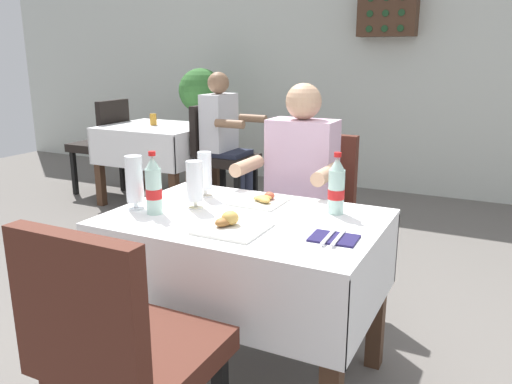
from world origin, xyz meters
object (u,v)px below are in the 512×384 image
object	(u,v)px
beer_glass_left	(195,183)
background_chair_left	(103,141)
beer_glass_right	(205,174)
cola_bottle_secondary	(154,187)
potted_plant_corner	(202,119)
plate_near_camera	(231,225)
beer_glass_middle	(135,183)
chair_far_diner_seat	(310,211)
main_dining_table	(246,256)
napkin_cutlery_set	(334,238)
background_dining_table	(158,145)
plate_far_diner	(261,200)
background_chair_right	(220,152)
background_table_tumbler	(153,119)
wall_bottle_rack	(388,14)
seated_diner_far	(298,188)
cola_bottle_primary	(336,187)
chair_near_camera_side	(124,351)
background_patron	(225,135)

from	to	relation	value
beer_glass_left	background_chair_left	xyz separation A→B (m)	(-2.51, 2.13, -0.31)
beer_glass_right	cola_bottle_secondary	bearing A→B (deg)	-97.84
potted_plant_corner	plate_near_camera	bearing A→B (deg)	-55.97
beer_glass_middle	beer_glass_right	size ratio (longest dim) A/B	1.10
chair_far_diner_seat	potted_plant_corner	bearing A→B (deg)	133.93
main_dining_table	napkin_cutlery_set	bearing A→B (deg)	-13.75
plate_near_camera	background_dining_table	size ratio (longest dim) A/B	0.25
plate_far_diner	background_chair_right	bearing A→B (deg)	124.83
background_chair_right	background_table_tumbler	world-z (taller)	background_chair_right
background_table_tumbler	wall_bottle_rack	xyz separation A→B (m)	(1.88, 1.29, 0.98)
seated_diner_far	wall_bottle_rack	size ratio (longest dim) A/B	2.25
cola_bottle_secondary	chair_far_diner_seat	bearing A→B (deg)	68.50
beer_glass_right	cola_bottle_primary	bearing A→B (deg)	1.17
chair_near_camera_side	background_table_tumbler	size ratio (longest dim) A/B	8.82
cola_bottle_secondary	napkin_cutlery_set	size ratio (longest dim) A/B	1.39
chair_far_diner_seat	cola_bottle_secondary	distance (m)	1.03
plate_far_diner	cola_bottle_secondary	xyz separation A→B (m)	(-0.33, -0.35, 0.10)
background_chair_left	background_chair_right	distance (m)	1.39
plate_near_camera	background_patron	xyz separation A→B (m)	(-1.35, 2.31, -0.05)
chair_far_diner_seat	plate_near_camera	xyz separation A→B (m)	(0.03, -0.95, 0.21)
napkin_cutlery_set	potted_plant_corner	size ratio (longest dim) A/B	0.15
background_table_tumbler	background_chair_right	bearing A→B (deg)	-1.33
background_chair_right	wall_bottle_rack	distance (m)	2.13
napkin_cutlery_set	plate_near_camera	bearing A→B (deg)	-169.66
chair_near_camera_side	napkin_cutlery_set	distance (m)	0.82
main_dining_table	wall_bottle_rack	distance (m)	3.66
plate_near_camera	background_chair_left	world-z (taller)	background_chair_left
plate_near_camera	wall_bottle_rack	world-z (taller)	wall_bottle_rack
background_chair_right	cola_bottle_secondary	bearing A→B (deg)	-66.03
chair_near_camera_side	background_patron	world-z (taller)	background_patron
plate_near_camera	cola_bottle_primary	bearing A→B (deg)	52.01
chair_far_diner_seat	napkin_cutlery_set	bearing A→B (deg)	-64.62
seated_diner_far	background_dining_table	size ratio (longest dim) A/B	1.30
beer_glass_left	wall_bottle_rack	size ratio (longest dim) A/B	0.38
background_patron	potted_plant_corner	distance (m)	1.06
beer_glass_right	background_chair_right	distance (m)	2.24
main_dining_table	chair_near_camera_side	xyz separation A→B (m)	(-0.00, -0.78, -0.01)
beer_glass_right	background_dining_table	world-z (taller)	beer_glass_right
beer_glass_right	background_patron	xyz separation A→B (m)	(-1.01, 1.95, -0.15)
beer_glass_left	cola_bottle_secondary	distance (m)	0.18
plate_near_camera	background_dining_table	distance (m)	3.13
seated_diner_far	background_chair_right	distance (m)	1.99
chair_far_diner_seat	background_table_tumbler	xyz separation A→B (m)	(-2.12, 1.38, 0.25)
plate_near_camera	beer_glass_left	bearing A→B (deg)	147.39
background_table_tumbler	wall_bottle_rack	size ratio (longest dim) A/B	0.20
cola_bottle_secondary	potted_plant_corner	distance (m)	3.49
cola_bottle_primary	chair_near_camera_side	bearing A→B (deg)	-108.23
plate_far_diner	beer_glass_right	xyz separation A→B (m)	(-0.28, -0.02, 0.10)
napkin_cutlery_set	background_patron	xyz separation A→B (m)	(-1.74, 2.24, -0.04)
beer_glass_middle	background_chair_left	distance (m)	3.23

